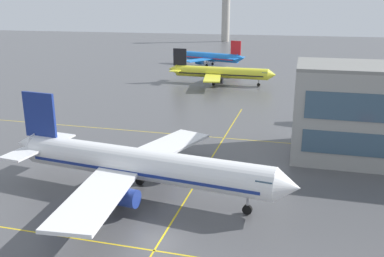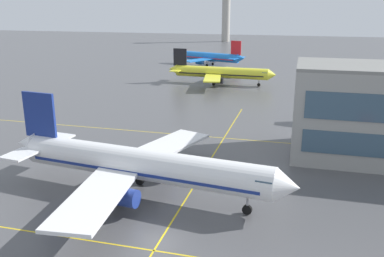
# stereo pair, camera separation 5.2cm
# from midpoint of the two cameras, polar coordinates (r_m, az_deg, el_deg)

# --- Properties ---
(ground_plane) EXTENTS (600.00, 600.00, 0.00)m
(ground_plane) POSITION_cam_midpoint_polar(r_m,az_deg,el_deg) (45.45, -4.31, -14.99)
(ground_plane) COLOR #4C4C4F
(airliner_front_gate) EXTENTS (39.88, 34.17, 12.39)m
(airliner_front_gate) POSITION_cam_midpoint_polar(r_m,az_deg,el_deg) (53.60, -7.20, -4.89)
(airliner_front_gate) COLOR white
(airliner_front_gate) RESTS_ON ground
(airliner_third_row) EXTENTS (33.65, 29.05, 10.47)m
(airliner_third_row) POSITION_cam_midpoint_polar(r_m,az_deg,el_deg) (128.79, 3.85, 7.65)
(airliner_third_row) COLOR yellow
(airliner_third_row) RESTS_ON ground
(airliner_far_left_stand) EXTENTS (32.48, 27.77, 10.35)m
(airliner_far_left_stand) POSITION_cam_midpoint_polar(r_m,az_deg,el_deg) (167.97, 2.10, 9.79)
(airliner_far_left_stand) COLOR blue
(airliner_far_left_stand) RESTS_ON ground
(taxiway_markings) EXTENTS (151.62, 83.35, 0.01)m
(taxiway_markings) POSITION_cam_midpoint_polar(r_m,az_deg,el_deg) (59.88, 1.02, -6.74)
(taxiway_markings) COLOR yellow
(taxiway_markings) RESTS_ON ground
(control_tower) EXTENTS (8.82, 8.82, 38.77)m
(control_tower) POSITION_cam_midpoint_polar(r_m,az_deg,el_deg) (276.78, 4.72, 16.40)
(control_tower) COLOR #ADA89E
(control_tower) RESTS_ON ground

